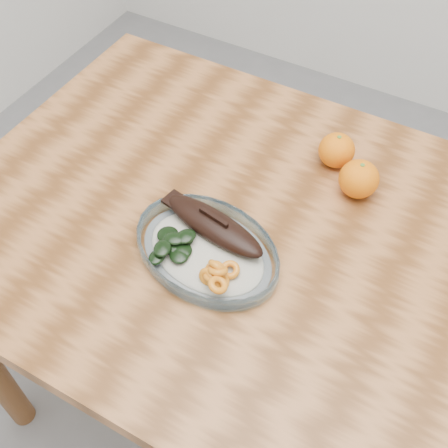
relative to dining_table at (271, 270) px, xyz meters
The scene contains 5 objects.
ground 0.65m from the dining_table, ahead, with size 3.00×3.00×0.00m, color slate.
dining_table is the anchor object (origin of this frame).
plated_meal 0.17m from the dining_table, 134.34° to the right, with size 0.56×0.56×0.07m.
orange_left 0.26m from the dining_table, 84.74° to the left, with size 0.07×0.07×0.07m, color orange.
orange_right 0.23m from the dining_table, 63.65° to the left, with size 0.07×0.07×0.07m, color orange.
Camera 1 is at (0.21, -0.57, 1.53)m, focal length 45.00 mm.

